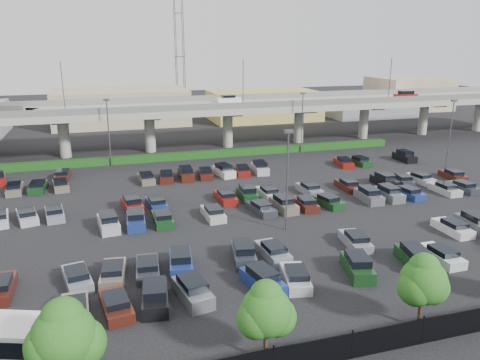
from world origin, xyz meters
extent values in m
plane|color=black|center=(0.00, 0.00, 0.00)|extent=(280.00, 280.00, 0.00)
cube|color=gray|center=(0.00, 32.00, 7.25)|extent=(150.00, 13.00, 1.10)
cube|color=#5D5D59|center=(0.00, 25.75, 8.30)|extent=(150.00, 0.50, 1.00)
cube|color=#5D5D59|center=(0.00, 38.25, 8.30)|extent=(150.00, 0.50, 1.00)
cylinder|color=gray|center=(-23.00, 32.00, 3.35)|extent=(1.80, 1.80, 6.70)
cube|color=#5D5D59|center=(-23.00, 32.00, 6.50)|extent=(2.60, 9.75, 0.50)
cylinder|color=gray|center=(-9.00, 32.00, 3.35)|extent=(1.80, 1.80, 6.70)
cube|color=#5D5D59|center=(-9.00, 32.00, 6.50)|extent=(2.60, 9.75, 0.50)
cylinder|color=gray|center=(5.00, 32.00, 3.35)|extent=(1.80, 1.80, 6.70)
cube|color=#5D5D59|center=(5.00, 32.00, 6.50)|extent=(2.60, 9.75, 0.50)
cylinder|color=gray|center=(19.00, 32.00, 3.35)|extent=(1.80, 1.80, 6.70)
cube|color=#5D5D59|center=(19.00, 32.00, 6.50)|extent=(2.60, 9.75, 0.50)
cylinder|color=gray|center=(33.00, 32.00, 3.35)|extent=(1.80, 1.80, 6.70)
cube|color=#5D5D59|center=(33.00, 32.00, 6.50)|extent=(2.60, 9.75, 0.50)
cylinder|color=gray|center=(47.00, 32.00, 3.35)|extent=(1.80, 1.80, 6.70)
cube|color=#5D5D59|center=(47.00, 32.00, 6.50)|extent=(2.60, 9.75, 0.50)
cylinder|color=gray|center=(61.00, 32.00, 3.35)|extent=(1.80, 1.80, 6.70)
cube|color=#5D5D59|center=(61.00, 32.00, 6.50)|extent=(2.60, 9.75, 0.50)
cube|color=white|center=(6.00, 35.00, 8.21)|extent=(4.40, 1.82, 0.82)
cube|color=black|center=(6.00, 35.00, 8.84)|extent=(2.30, 1.60, 0.50)
cube|color=maroon|center=(40.00, 29.00, 8.32)|extent=(4.40, 1.82, 1.05)
cube|color=black|center=(40.00, 29.00, 9.14)|extent=(2.60, 1.60, 0.65)
cylinder|color=#46454A|center=(-22.00, 25.90, 11.80)|extent=(0.14, 0.14, 8.00)
cylinder|color=#46454A|center=(6.00, 25.90, 11.80)|extent=(0.14, 0.14, 8.00)
cylinder|color=#46454A|center=(34.00, 25.90, 11.80)|extent=(0.14, 0.14, 8.00)
cube|color=#153810|center=(0.00, 25.00, 0.55)|extent=(66.00, 1.60, 1.10)
cube|color=black|center=(0.00, -28.00, 0.90)|extent=(70.00, 0.06, 1.80)
cylinder|color=black|center=(-9.00, -28.00, 1.00)|extent=(0.10, 0.10, 2.00)
cylinder|color=black|center=(-4.00, -28.00, 1.00)|extent=(0.10, 0.10, 2.00)
cylinder|color=black|center=(1.00, -28.00, 1.00)|extent=(0.10, 0.10, 2.00)
sphere|color=#1D4E15|center=(-20.00, -26.45, 3.76)|extent=(3.39, 3.39, 3.39)
sphere|color=#1D4E15|center=(-19.21, -26.35, 3.15)|extent=(2.67, 2.67, 2.67)
sphere|color=#1D4E15|center=(-20.67, -26.53, 3.39)|extent=(2.67, 2.67, 2.67)
sphere|color=#1D4E15|center=(-19.96, -26.33, 4.73)|extent=(2.30, 2.30, 2.30)
cylinder|color=#332316|center=(-9.00, -26.67, 0.98)|extent=(0.26, 0.26, 1.96)
sphere|color=#1D4E15|center=(-9.00, -26.67, 3.37)|extent=(3.04, 3.04, 3.04)
sphere|color=#1D4E15|center=(-8.29, -26.57, 2.82)|extent=(2.39, 2.39, 2.39)
sphere|color=#1D4E15|center=(-9.60, -26.75, 3.04)|extent=(2.39, 2.39, 2.39)
sphere|color=#1D4E15|center=(-8.96, -26.55, 4.24)|extent=(2.06, 2.06, 2.06)
cylinder|color=#332316|center=(2.00, -26.39, 0.99)|extent=(0.26, 0.26, 1.97)
sphere|color=#1D4E15|center=(2.00, -26.39, 3.39)|extent=(3.07, 3.07, 3.07)
sphere|color=#1D4E15|center=(2.71, -26.29, 2.85)|extent=(2.41, 2.41, 2.41)
sphere|color=#1D4E15|center=(1.40, -26.47, 3.07)|extent=(2.41, 2.41, 2.41)
sphere|color=#1D4E15|center=(2.04, -26.27, 4.27)|extent=(2.08, 2.08, 2.08)
cube|color=white|center=(-23.91, -22.13, 1.17)|extent=(8.46, 5.35, 2.34)
cube|color=black|center=(-23.91, -22.13, 1.73)|extent=(7.44, 5.02, 1.06)
cube|color=#6F6457|center=(-20.00, -18.50, 0.41)|extent=(2.00, 4.47, 0.82)
cube|color=black|center=(-20.00, -18.70, 1.04)|extent=(1.69, 2.36, 0.50)
cube|color=#461A12|center=(-17.25, -18.50, 0.41)|extent=(2.39, 4.60, 0.82)
cube|color=black|center=(-17.25, -18.70, 1.04)|extent=(1.89, 2.49, 0.50)
cube|color=black|center=(-14.50, -18.50, 0.53)|extent=(2.34, 4.59, 1.05)
cube|color=black|center=(-14.50, -18.50, 1.34)|extent=(1.90, 2.77, 0.65)
cube|color=slate|center=(-11.75, -18.50, 0.53)|extent=(2.57, 4.65, 1.05)
cube|color=black|center=(-11.75, -18.50, 1.34)|extent=(2.04, 2.84, 0.65)
cube|color=navy|center=(-6.25, -18.50, 0.53)|extent=(2.70, 4.68, 1.05)
cube|color=black|center=(-6.25, -18.50, 1.34)|extent=(2.11, 2.88, 0.65)
cube|color=silver|center=(-3.50, -18.50, 0.41)|extent=(2.70, 4.68, 0.82)
cube|color=black|center=(-3.50, -18.70, 1.04)|extent=(2.05, 2.58, 0.50)
cube|color=#163E1A|center=(2.00, -18.50, 0.53)|extent=(2.83, 4.71, 1.05)
cube|color=black|center=(2.00, -18.50, 1.34)|extent=(2.18, 2.91, 0.65)
cube|color=#163E1A|center=(7.50, -18.50, 0.53)|extent=(2.69, 4.68, 1.05)
cube|color=black|center=(7.50, -18.50, 1.34)|extent=(2.10, 2.87, 0.65)
cube|color=white|center=(10.25, -18.50, 0.41)|extent=(1.86, 4.42, 0.82)
cube|color=black|center=(10.25, -18.70, 1.04)|extent=(1.62, 2.31, 0.50)
cube|color=#461A12|center=(-25.50, -13.50, 0.41)|extent=(1.84, 4.41, 0.82)
cube|color=gray|center=(-20.00, -13.50, 0.41)|extent=(2.62, 4.66, 0.82)
cube|color=black|center=(-20.00, -13.70, 1.04)|extent=(2.01, 2.56, 0.50)
cube|color=#6F6457|center=(-17.25, -13.50, 0.41)|extent=(2.36, 4.59, 0.82)
cube|color=black|center=(-17.25, -13.70, 1.04)|extent=(1.88, 2.48, 0.50)
cube|color=#2A2E37|center=(-14.50, -13.50, 0.41)|extent=(2.22, 4.55, 0.82)
cube|color=black|center=(-14.50, -13.70, 1.04)|extent=(1.81, 2.44, 0.50)
cube|color=navy|center=(-11.75, -13.50, 0.53)|extent=(2.40, 4.61, 1.05)
cube|color=black|center=(-11.75, -13.50, 1.34)|extent=(1.94, 2.79, 0.65)
cube|color=#2A2E37|center=(-6.25, -13.50, 0.53)|extent=(2.53, 4.64, 1.05)
cube|color=black|center=(-6.25, -13.50, 1.34)|extent=(2.01, 2.83, 0.65)
cube|color=gray|center=(-3.50, -13.50, 0.41)|extent=(2.10, 4.51, 0.82)
cube|color=black|center=(-3.50, -13.70, 1.04)|extent=(1.75, 2.40, 0.50)
cube|color=gray|center=(4.75, -13.50, 0.41)|extent=(2.43, 4.61, 0.82)
cube|color=black|center=(4.75, -13.70, 1.04)|extent=(1.91, 2.50, 0.50)
cube|color=white|center=(15.75, -13.50, 0.41)|extent=(1.85, 4.41, 0.82)
cube|color=black|center=(15.75, -13.70, 1.04)|extent=(1.62, 2.31, 0.50)
cube|color=slate|center=(18.50, -13.50, 0.53)|extent=(2.11, 4.51, 1.05)
cube|color=black|center=(18.50, -13.50, 1.34)|extent=(1.77, 2.70, 0.65)
cube|color=#BCBCBE|center=(-17.25, -2.50, 0.53)|extent=(2.26, 4.56, 1.05)
cube|color=black|center=(-17.25, -2.50, 1.34)|extent=(1.86, 2.75, 0.65)
cube|color=navy|center=(-14.50, -2.50, 0.53)|extent=(2.06, 4.50, 1.05)
cube|color=black|center=(-14.50, -2.50, 1.34)|extent=(1.75, 2.69, 0.65)
cube|color=#163E1A|center=(-11.75, -2.50, 0.41)|extent=(1.84, 4.41, 0.82)
cube|color=black|center=(-11.75, -2.70, 1.04)|extent=(1.61, 2.31, 0.50)
cube|color=#BCBCBE|center=(-6.25, -2.50, 0.41)|extent=(1.94, 4.45, 0.82)
cube|color=black|center=(-6.25, -2.70, 1.04)|extent=(1.66, 2.34, 0.50)
cube|color=#2A2E37|center=(-0.75, -2.50, 0.41)|extent=(2.53, 4.64, 0.82)
cube|color=black|center=(-0.75, -2.70, 1.04)|extent=(1.96, 2.53, 0.50)
cube|color=#6F6457|center=(2.00, -2.50, 0.53)|extent=(2.06, 4.49, 1.05)
cube|color=black|center=(2.00, -2.50, 1.34)|extent=(1.74, 2.68, 0.65)
cube|color=#461A12|center=(4.75, -2.50, 0.41)|extent=(2.12, 4.52, 0.82)
cube|color=black|center=(4.75, -2.70, 1.04)|extent=(1.76, 2.41, 0.50)
cube|color=#163E1A|center=(7.50, -2.50, 0.41)|extent=(2.67, 4.68, 0.82)
cube|color=black|center=(7.50, -2.70, 1.04)|extent=(2.03, 2.57, 0.50)
cube|color=slate|center=(13.00, -2.50, 0.53)|extent=(2.02, 4.48, 1.05)
cube|color=black|center=(13.00, -2.50, 1.34)|extent=(1.72, 2.67, 0.65)
cube|color=slate|center=(15.75, -2.50, 0.53)|extent=(1.85, 4.41, 1.05)
cube|color=black|center=(15.75, -2.50, 1.34)|extent=(1.62, 2.61, 0.65)
cube|color=navy|center=(18.50, -2.50, 0.41)|extent=(2.36, 4.59, 0.82)
cube|color=black|center=(18.50, -2.70, 1.04)|extent=(1.88, 2.48, 0.50)
cube|color=#BCBCBE|center=(24.00, -2.50, 0.41)|extent=(1.84, 4.41, 0.82)
cube|color=black|center=(24.00, -2.70, 1.04)|extent=(1.61, 2.31, 0.50)
cube|color=#2A2E37|center=(26.75, -2.50, 0.41)|extent=(2.12, 4.52, 0.82)
cube|color=black|center=(26.75, -2.70, 1.04)|extent=(1.76, 2.41, 0.50)
cube|color=#BCBCBE|center=(-25.50, 2.50, 0.41)|extent=(2.79, 4.70, 0.82)
cube|color=black|center=(-25.50, 2.31, 1.04)|extent=(2.09, 2.61, 0.50)
cube|color=gray|center=(-22.75, 2.50, 0.41)|extent=(2.39, 4.60, 0.82)
cube|color=black|center=(-22.75, 2.30, 1.04)|extent=(1.89, 2.49, 0.50)
cube|color=maroon|center=(-14.50, 2.50, 0.53)|extent=(2.38, 4.60, 1.05)
cube|color=black|center=(-14.50, 2.50, 1.34)|extent=(1.93, 2.79, 0.65)
cube|color=navy|center=(-11.75, 2.50, 0.41)|extent=(2.20, 4.54, 0.82)
cube|color=black|center=(-11.75, 2.30, 1.04)|extent=(1.80, 2.43, 0.50)
cube|color=maroon|center=(-3.50, 2.50, 0.41)|extent=(1.97, 4.46, 0.82)
cube|color=black|center=(-3.50, 2.30, 1.04)|extent=(1.68, 2.35, 0.50)
cube|color=#163E1A|center=(-0.75, 2.50, 0.53)|extent=(2.08, 4.50, 1.05)
cube|color=black|center=(-0.75, 2.50, 1.34)|extent=(1.75, 2.69, 0.65)
cube|color=white|center=(2.00, 2.50, 0.41)|extent=(1.91, 4.44, 0.82)
cube|color=black|center=(2.00, 2.30, 1.04)|extent=(1.65, 2.33, 0.50)
cube|color=gray|center=(7.50, 2.50, 0.41)|extent=(2.02, 4.48, 0.82)
cube|color=black|center=(7.50, 2.30, 1.04)|extent=(1.71, 2.37, 0.50)
cube|color=#461A12|center=(13.00, 2.50, 0.41)|extent=(1.93, 4.45, 0.82)
cube|color=black|center=(13.00, 2.30, 1.04)|extent=(1.66, 2.34, 0.50)
cube|color=black|center=(18.50, 2.50, 0.53)|extent=(1.88, 4.42, 1.05)
cube|color=black|center=(18.50, 2.50, 1.34)|extent=(1.64, 2.62, 0.65)
cube|color=#2A2E37|center=(21.25, 2.50, 0.41)|extent=(2.64, 4.67, 0.82)
cube|color=black|center=(21.25, 2.30, 1.04)|extent=(2.02, 2.57, 0.50)
cube|color=#BCBCBE|center=(24.00, 2.50, 0.41)|extent=(2.32, 4.58, 0.82)
cube|color=black|center=(24.00, 2.30, 1.04)|extent=(1.86, 2.47, 0.50)
cube|color=#461A12|center=(29.50, 2.50, 0.41)|extent=(2.34, 4.59, 0.82)
cube|color=black|center=(29.50, 2.30, 1.04)|extent=(1.87, 2.48, 0.50)
cube|color=#6F6457|center=(-28.25, 13.50, 0.41)|extent=(2.07, 4.50, 0.82)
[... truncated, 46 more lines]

